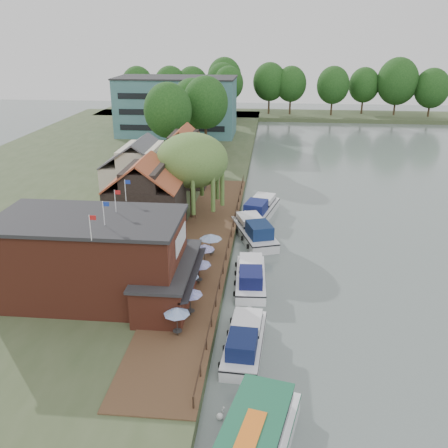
{
  "coord_description": "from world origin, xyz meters",
  "views": [
    {
      "loc": [
        -1.08,
        -37.85,
        22.59
      ],
      "look_at": [
        -6.0,
        12.0,
        3.0
      ],
      "focal_mm": 40.0,
      "sensor_mm": 36.0,
      "label": 1
    }
  ],
  "objects_px": {
    "cruiser_3": "(260,207)",
    "swan": "(220,416)",
    "umbrella_4": "(205,255)",
    "willow": "(192,176)",
    "pub": "(114,258)",
    "cottage_a": "(146,196)",
    "hotel_block": "(177,106)",
    "cottage_c": "(184,156)",
    "cruiser_0": "(245,337)",
    "cottage_b": "(142,172)",
    "umbrella_0": "(177,321)",
    "umbrella_3": "(198,271)",
    "umbrella_2": "(188,284)",
    "cruiser_1": "(251,273)",
    "umbrella_1": "(190,302)",
    "umbrella_5": "(211,245)",
    "cruiser_2": "(254,228)"
  },
  "relations": [
    {
      "from": "umbrella_1",
      "to": "umbrella_2",
      "type": "height_order",
      "value": "same"
    },
    {
      "from": "willow",
      "to": "hotel_block",
      "type": "bearing_deg",
      "value": 102.71
    },
    {
      "from": "umbrella_4",
      "to": "cottage_a",
      "type": "bearing_deg",
      "value": 131.97
    },
    {
      "from": "cottage_b",
      "to": "willow",
      "type": "distance_m",
      "value": 9.07
    },
    {
      "from": "umbrella_0",
      "to": "umbrella_5",
      "type": "relative_size",
      "value": 1.0
    },
    {
      "from": "cottage_b",
      "to": "cruiser_1",
      "type": "relative_size",
      "value": 1.01
    },
    {
      "from": "cruiser_1",
      "to": "cruiser_3",
      "type": "distance_m",
      "value": 18.65
    },
    {
      "from": "umbrella_4",
      "to": "willow",
      "type": "bearing_deg",
      "value": 103.51
    },
    {
      "from": "umbrella_3",
      "to": "umbrella_5",
      "type": "height_order",
      "value": "same"
    },
    {
      "from": "hotel_block",
      "to": "cruiser_1",
      "type": "xyz_separation_m",
      "value": [
        19.31,
        -65.76,
        -6.0
      ]
    },
    {
      "from": "cottage_c",
      "to": "cruiser_3",
      "type": "bearing_deg",
      "value": -41.1
    },
    {
      "from": "cruiser_0",
      "to": "swan",
      "type": "relative_size",
      "value": 21.4
    },
    {
      "from": "willow",
      "to": "cottage_c",
      "type": "bearing_deg",
      "value": 104.04
    },
    {
      "from": "willow",
      "to": "cruiser_2",
      "type": "bearing_deg",
      "value": -25.77
    },
    {
      "from": "cottage_a",
      "to": "umbrella_4",
      "type": "relative_size",
      "value": 3.62
    },
    {
      "from": "willow",
      "to": "cruiser_1",
      "type": "height_order",
      "value": "willow"
    },
    {
      "from": "umbrella_0",
      "to": "umbrella_3",
      "type": "relative_size",
      "value": 1.0
    },
    {
      "from": "cottage_b",
      "to": "cruiser_1",
      "type": "height_order",
      "value": "cottage_b"
    },
    {
      "from": "cruiser_3",
      "to": "cottage_a",
      "type": "bearing_deg",
      "value": -131.62
    },
    {
      "from": "pub",
      "to": "umbrella_5",
      "type": "xyz_separation_m",
      "value": [
        7.06,
        8.95,
        -2.36
      ]
    },
    {
      "from": "willow",
      "to": "umbrella_4",
      "type": "relative_size",
      "value": 4.39
    },
    {
      "from": "umbrella_1",
      "to": "cruiser_2",
      "type": "bearing_deg",
      "value": 77.0
    },
    {
      "from": "willow",
      "to": "cruiser_3",
      "type": "bearing_deg",
      "value": 25.63
    },
    {
      "from": "umbrella_2",
      "to": "cruiser_1",
      "type": "height_order",
      "value": "umbrella_2"
    },
    {
      "from": "umbrella_0",
      "to": "umbrella_3",
      "type": "xyz_separation_m",
      "value": [
        0.39,
        8.33,
        0.0
      ]
    },
    {
      "from": "pub",
      "to": "umbrella_3",
      "type": "distance_m",
      "value": 7.67
    },
    {
      "from": "cottage_c",
      "to": "umbrella_1",
      "type": "distance_m",
      "value": 37.2
    },
    {
      "from": "cottage_c",
      "to": "swan",
      "type": "distance_m",
      "value": 47.92
    },
    {
      "from": "pub",
      "to": "cruiser_2",
      "type": "distance_m",
      "value": 20.03
    },
    {
      "from": "cottage_a",
      "to": "cottage_c",
      "type": "distance_m",
      "value": 19.03
    },
    {
      "from": "cottage_c",
      "to": "umbrella_1",
      "type": "height_order",
      "value": "cottage_c"
    },
    {
      "from": "cottage_a",
      "to": "umbrella_1",
      "type": "height_order",
      "value": "cottage_a"
    },
    {
      "from": "cruiser_3",
      "to": "swan",
      "type": "height_order",
      "value": "cruiser_3"
    },
    {
      "from": "pub",
      "to": "cottage_a",
      "type": "relative_size",
      "value": 2.33
    },
    {
      "from": "umbrella_2",
      "to": "umbrella_3",
      "type": "relative_size",
      "value": 1.0
    },
    {
      "from": "umbrella_2",
      "to": "cottage_a",
      "type": "bearing_deg",
      "value": 116.14
    },
    {
      "from": "cottage_c",
      "to": "cruiser_0",
      "type": "xyz_separation_m",
      "value": [
        11.36,
        -39.21,
        -4.12
      ]
    },
    {
      "from": "umbrella_1",
      "to": "cruiser_0",
      "type": "height_order",
      "value": "umbrella_1"
    },
    {
      "from": "hotel_block",
      "to": "cottage_b",
      "type": "height_order",
      "value": "hotel_block"
    },
    {
      "from": "cottage_b",
      "to": "umbrella_0",
      "type": "height_order",
      "value": "cottage_b"
    },
    {
      "from": "umbrella_5",
      "to": "pub",
      "type": "bearing_deg",
      "value": -128.25
    },
    {
      "from": "hotel_block",
      "to": "cottage_c",
      "type": "xyz_separation_m",
      "value": [
        8.0,
        -37.0,
        -1.9
      ]
    },
    {
      "from": "cottage_b",
      "to": "willow",
      "type": "xyz_separation_m",
      "value": [
        7.5,
        -5.0,
        0.96
      ]
    },
    {
      "from": "cruiser_3",
      "to": "swan",
      "type": "distance_m",
      "value": 36.46
    },
    {
      "from": "umbrella_1",
      "to": "swan",
      "type": "bearing_deg",
      "value": -71.11
    },
    {
      "from": "willow",
      "to": "umbrella_3",
      "type": "relative_size",
      "value": 4.39
    },
    {
      "from": "willow",
      "to": "cruiser_0",
      "type": "xyz_separation_m",
      "value": [
        7.86,
        -25.21,
        -5.08
      ]
    },
    {
      "from": "pub",
      "to": "willow",
      "type": "xyz_separation_m",
      "value": [
        3.5,
        20.0,
        1.56
      ]
    },
    {
      "from": "cruiser_0",
      "to": "cottage_a",
      "type": "bearing_deg",
      "value": 124.72
    },
    {
      "from": "cottage_c",
      "to": "willow",
      "type": "height_order",
      "value": "willow"
    }
  ]
}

